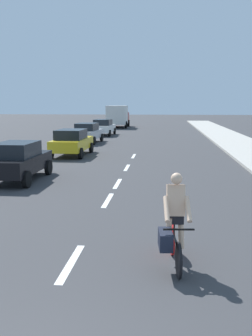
# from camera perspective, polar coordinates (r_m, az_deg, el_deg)

# --- Properties ---
(ground_plane) EXTENTS (160.00, 160.00, 0.00)m
(ground_plane) POSITION_cam_1_polar(r_m,az_deg,el_deg) (23.04, 1.43, 2.25)
(ground_plane) COLOR #38383A
(sidewalk_strip) EXTENTS (3.60, 80.00, 0.14)m
(sidewalk_strip) POSITION_cam_1_polar(r_m,az_deg,el_deg) (25.59, 18.76, 2.66)
(sidewalk_strip) COLOR #B2ADA3
(sidewalk_strip) RESTS_ON ground
(lane_stripe_1) EXTENTS (0.16, 1.80, 0.01)m
(lane_stripe_1) POSITION_cam_1_polar(r_m,az_deg,el_deg) (7.55, -8.50, -14.32)
(lane_stripe_1) COLOR white
(lane_stripe_1) RESTS_ON ground
(lane_stripe_2) EXTENTS (0.16, 1.80, 0.01)m
(lane_stripe_2) POSITION_cam_1_polar(r_m,az_deg,el_deg) (11.99, -2.83, -4.99)
(lane_stripe_2) COLOR white
(lane_stripe_2) RESTS_ON ground
(lane_stripe_3) EXTENTS (0.16, 1.80, 0.01)m
(lane_stripe_3) POSITION_cam_1_polar(r_m,az_deg,el_deg) (14.40, -1.32, -2.42)
(lane_stripe_3) COLOR white
(lane_stripe_3) RESTS_ON ground
(lane_stripe_4) EXTENTS (0.16, 1.80, 0.01)m
(lane_stripe_4) POSITION_cam_1_polar(r_m,az_deg,el_deg) (17.96, 0.14, 0.06)
(lane_stripe_4) COLOR white
(lane_stripe_4) RESTS_ON ground
(lane_stripe_5) EXTENTS (0.16, 1.80, 0.01)m
(lane_stripe_5) POSITION_cam_1_polar(r_m,az_deg,el_deg) (21.89, 1.19, 1.86)
(lane_stripe_5) COLOR white
(lane_stripe_5) RESTS_ON ground
(cyclist) EXTENTS (0.66, 1.71, 1.82)m
(cyclist) POSITION_cam_1_polar(r_m,az_deg,el_deg) (7.12, 7.33, -8.67)
(cyclist) COLOR black
(cyclist) RESTS_ON ground
(parked_car_black) EXTENTS (1.79, 3.81, 1.57)m
(parked_car_black) POSITION_cam_1_polar(r_m,az_deg,el_deg) (15.49, -16.31, 1.18)
(parked_car_black) COLOR black
(parked_car_black) RESTS_ON ground
(parked_car_yellow) EXTENTS (1.95, 4.13, 1.57)m
(parked_car_yellow) POSITION_cam_1_polar(r_m,az_deg,el_deg) (22.31, -8.38, 4.06)
(parked_car_yellow) COLOR gold
(parked_car_yellow) RESTS_ON ground
(parked_car_silver) EXTENTS (2.00, 4.01, 1.57)m
(parked_car_silver) POSITION_cam_1_polar(r_m,az_deg,el_deg) (29.28, -5.98, 5.50)
(parked_car_silver) COLOR #B7BABF
(parked_car_silver) RESTS_ON ground
(parked_car_white) EXTENTS (2.01, 4.15, 1.57)m
(parked_car_white) POSITION_cam_1_polar(r_m,az_deg,el_deg) (36.09, -3.52, 6.37)
(parked_car_white) COLOR white
(parked_car_white) RESTS_ON ground
(delivery_truck) EXTENTS (2.77, 6.28, 2.80)m
(delivery_truck) POSITION_cam_1_polar(r_m,az_deg,el_deg) (47.93, -1.27, 8.07)
(delivery_truck) COLOR maroon
(delivery_truck) RESTS_ON ground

